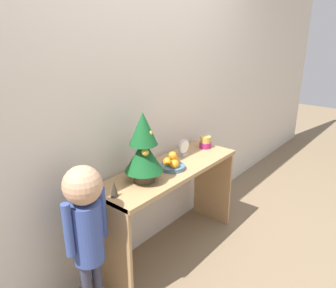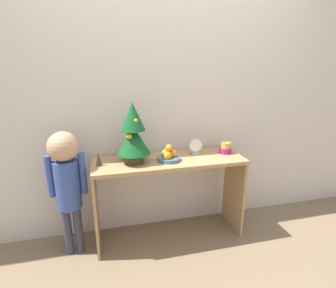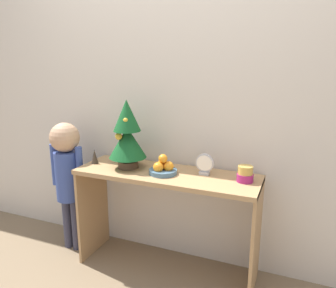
{
  "view_description": "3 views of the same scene",
  "coord_description": "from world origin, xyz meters",
  "px_view_note": "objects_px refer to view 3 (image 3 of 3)",
  "views": [
    {
      "loc": [
        -1.72,
        -1.18,
        1.7
      ],
      "look_at": [
        -0.03,
        0.2,
        0.92
      ],
      "focal_mm": 35.0,
      "sensor_mm": 36.0,
      "label": 1
    },
    {
      "loc": [
        -0.49,
        -1.74,
        1.46
      ],
      "look_at": [
        -0.01,
        0.2,
        0.85
      ],
      "focal_mm": 28.0,
      "sensor_mm": 36.0,
      "label": 2
    },
    {
      "loc": [
        0.8,
        -1.7,
        1.44
      ],
      "look_at": [
        0.03,
        0.16,
        0.93
      ],
      "focal_mm": 35.0,
      "sensor_mm": 36.0,
      "label": 3
    }
  ],
  "objects_px": {
    "fruit_bowl": "(163,168)",
    "singing_bowl": "(245,174)",
    "figurine": "(95,156)",
    "mini_tree": "(127,134)",
    "child_figure": "(67,167)",
    "desk_clock": "(205,164)"
  },
  "relations": [
    {
      "from": "singing_bowl",
      "to": "child_figure",
      "type": "height_order",
      "value": "child_figure"
    },
    {
      "from": "mini_tree",
      "to": "desk_clock",
      "type": "bearing_deg",
      "value": 7.18
    },
    {
      "from": "fruit_bowl",
      "to": "desk_clock",
      "type": "relative_size",
      "value": 1.31
    },
    {
      "from": "child_figure",
      "to": "fruit_bowl",
      "type": "bearing_deg",
      "value": 0.43
    },
    {
      "from": "fruit_bowl",
      "to": "singing_bowl",
      "type": "bearing_deg",
      "value": 6.38
    },
    {
      "from": "mini_tree",
      "to": "fruit_bowl",
      "type": "bearing_deg",
      "value": -4.71
    },
    {
      "from": "fruit_bowl",
      "to": "figurine",
      "type": "bearing_deg",
      "value": 178.11
    },
    {
      "from": "singing_bowl",
      "to": "mini_tree",
      "type": "bearing_deg",
      "value": -177.42
    },
    {
      "from": "desk_clock",
      "to": "singing_bowl",
      "type": "bearing_deg",
      "value": -6.6
    },
    {
      "from": "mini_tree",
      "to": "child_figure",
      "type": "relative_size",
      "value": 0.47
    },
    {
      "from": "fruit_bowl",
      "to": "child_figure",
      "type": "xyz_separation_m",
      "value": [
        -0.78,
        -0.01,
        -0.09
      ]
    },
    {
      "from": "desk_clock",
      "to": "child_figure",
      "type": "relative_size",
      "value": 0.14
    },
    {
      "from": "fruit_bowl",
      "to": "singing_bowl",
      "type": "relative_size",
      "value": 1.8
    },
    {
      "from": "mini_tree",
      "to": "child_figure",
      "type": "distance_m",
      "value": 0.59
    },
    {
      "from": "mini_tree",
      "to": "fruit_bowl",
      "type": "distance_m",
      "value": 0.34
    },
    {
      "from": "mini_tree",
      "to": "singing_bowl",
      "type": "xyz_separation_m",
      "value": [
        0.8,
        0.04,
        -0.19
      ]
    },
    {
      "from": "fruit_bowl",
      "to": "figurine",
      "type": "distance_m",
      "value": 0.55
    },
    {
      "from": "singing_bowl",
      "to": "child_figure",
      "type": "distance_m",
      "value": 1.31
    },
    {
      "from": "figurine",
      "to": "fruit_bowl",
      "type": "bearing_deg",
      "value": -1.89
    },
    {
      "from": "desk_clock",
      "to": "mini_tree",
      "type": "bearing_deg",
      "value": -172.82
    },
    {
      "from": "singing_bowl",
      "to": "figurine",
      "type": "bearing_deg",
      "value": -177.83
    },
    {
      "from": "desk_clock",
      "to": "child_figure",
      "type": "xyz_separation_m",
      "value": [
        -1.04,
        -0.1,
        -0.12
      ]
    }
  ]
}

